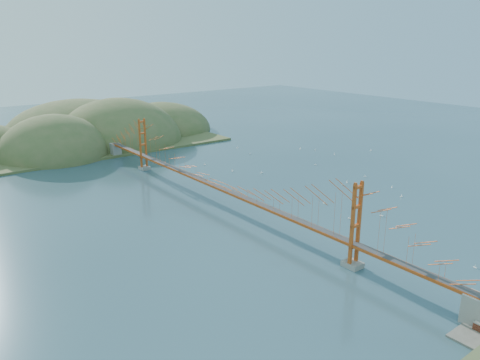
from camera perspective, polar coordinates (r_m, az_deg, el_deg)
ground at (r=84.30m, az=-2.41°, el=-3.05°), size 320.00×320.00×0.00m
bridge at (r=82.32m, az=-2.55°, el=1.57°), size 2.20×94.40×12.00m
far_headlands at (r=144.55m, az=-17.62°, el=4.64°), size 84.00×58.00×25.00m
sailboat_5 at (r=104.68m, az=14.99°, el=0.45°), size 0.49×0.54×0.61m
sailboat_10 at (r=69.31m, az=26.75°, el=-9.44°), size 0.44×0.49×0.56m
sailboat_0 at (r=86.13m, az=10.24°, el=-2.77°), size 0.52×0.61×0.69m
sailboat_13 at (r=98.56m, az=18.02°, el=-0.83°), size 0.55×0.55×0.58m
sailboat_4 at (r=127.97m, az=7.36°, el=3.85°), size 0.53×0.57×0.64m
sailboat_11 at (r=129.52m, az=15.67°, el=3.51°), size 0.56×0.56×0.60m
sailboat_15 at (r=121.02m, az=1.23°, el=3.23°), size 0.50×0.52×0.59m
sailboat_7 at (r=127.97m, az=-0.32°, el=3.99°), size 0.53×0.51×0.60m
sailboat_3 at (r=105.32m, az=-0.92°, el=1.15°), size 0.66×0.66×0.69m
sailboat_12 at (r=110.81m, az=-4.34°, el=1.90°), size 0.60×0.56×0.68m
sailboat_1 at (r=97.51m, az=12.43°, el=-0.56°), size 0.63×0.63×0.66m
sailboat_16 at (r=103.82m, az=2.63°, el=0.90°), size 0.67×0.67×0.71m
sailboat_17 at (r=126.73m, az=9.14°, el=3.64°), size 0.50×0.47×0.56m
sailboat_6 at (r=80.03m, az=13.22°, el=-4.51°), size 0.59×0.59×0.67m
sailboat_8 at (r=123.00m, az=11.44°, el=3.11°), size 0.54×0.54×0.56m
sailboat_2 at (r=93.44m, az=19.07°, el=-1.89°), size 0.56×0.56×0.63m
sailboat_14 at (r=99.59m, az=12.91°, el=-0.22°), size 0.69×0.69×0.72m
sailboat_extra_0 at (r=82.54m, az=16.86°, el=-4.13°), size 0.59×0.64×0.72m
sailboat_extra_1 at (r=111.92m, az=9.18°, el=1.88°), size 0.62×0.62×0.67m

